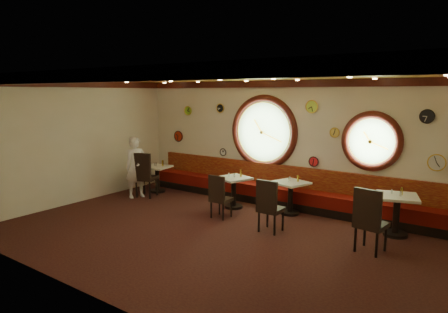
# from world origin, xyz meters

# --- Properties ---
(floor) EXTENTS (9.00, 6.00, 0.00)m
(floor) POSITION_xyz_m (0.00, 0.00, 0.00)
(floor) COLOR black
(floor) RESTS_ON ground
(ceiling) EXTENTS (9.00, 6.00, 0.02)m
(ceiling) POSITION_xyz_m (0.00, 0.00, 3.20)
(ceiling) COLOR gold
(ceiling) RESTS_ON wall_back
(wall_back) EXTENTS (9.00, 0.02, 3.20)m
(wall_back) POSITION_xyz_m (0.00, 3.00, 1.60)
(wall_back) COLOR beige
(wall_back) RESTS_ON floor
(wall_front) EXTENTS (9.00, 0.02, 3.20)m
(wall_front) POSITION_xyz_m (0.00, -3.00, 1.60)
(wall_front) COLOR beige
(wall_front) RESTS_ON floor
(wall_left) EXTENTS (0.02, 6.00, 3.20)m
(wall_left) POSITION_xyz_m (-4.50, 0.00, 1.60)
(wall_left) COLOR beige
(wall_left) RESTS_ON floor
(molding_back) EXTENTS (9.00, 0.10, 0.18)m
(molding_back) POSITION_xyz_m (0.00, 2.95, 3.11)
(molding_back) COLOR #3C100A
(molding_back) RESTS_ON wall_back
(molding_front) EXTENTS (9.00, 0.10, 0.18)m
(molding_front) POSITION_xyz_m (0.00, -2.95, 3.11)
(molding_front) COLOR #3C100A
(molding_front) RESTS_ON wall_back
(molding_left) EXTENTS (0.10, 6.00, 0.18)m
(molding_left) POSITION_xyz_m (-4.45, 0.00, 3.11)
(molding_left) COLOR #3C100A
(molding_left) RESTS_ON wall_back
(banquette_base) EXTENTS (8.00, 0.55, 0.20)m
(banquette_base) POSITION_xyz_m (0.00, 2.72, 0.10)
(banquette_base) COLOR black
(banquette_base) RESTS_ON floor
(banquette_seat) EXTENTS (8.00, 0.55, 0.30)m
(banquette_seat) POSITION_xyz_m (0.00, 2.72, 0.35)
(banquette_seat) COLOR #590B07
(banquette_seat) RESTS_ON banquette_base
(banquette_back) EXTENTS (8.00, 0.10, 0.55)m
(banquette_back) POSITION_xyz_m (0.00, 2.94, 0.75)
(banquette_back) COLOR #64070D
(banquette_back) RESTS_ON wall_back
(porthole_left_glass) EXTENTS (1.66, 0.02, 1.66)m
(porthole_left_glass) POSITION_xyz_m (-0.60, 3.00, 1.85)
(porthole_left_glass) COLOR #86BC71
(porthole_left_glass) RESTS_ON wall_back
(porthole_left_frame) EXTENTS (1.98, 0.18, 1.98)m
(porthole_left_frame) POSITION_xyz_m (-0.60, 2.98, 1.85)
(porthole_left_frame) COLOR #3C100A
(porthole_left_frame) RESTS_ON wall_back
(porthole_left_ring) EXTENTS (1.61, 0.03, 1.61)m
(porthole_left_ring) POSITION_xyz_m (-0.60, 2.95, 1.85)
(porthole_left_ring) COLOR gold
(porthole_left_ring) RESTS_ON wall_back
(porthole_right_glass) EXTENTS (1.10, 0.02, 1.10)m
(porthole_right_glass) POSITION_xyz_m (2.20, 3.00, 1.80)
(porthole_right_glass) COLOR #86BC71
(porthole_right_glass) RESTS_ON wall_back
(porthole_right_frame) EXTENTS (1.38, 0.18, 1.38)m
(porthole_right_frame) POSITION_xyz_m (2.20, 2.98, 1.80)
(porthole_right_frame) COLOR #3C100A
(porthole_right_frame) RESTS_ON wall_back
(porthole_right_ring) EXTENTS (1.09, 0.03, 1.09)m
(porthole_right_ring) POSITION_xyz_m (2.20, 2.95, 1.80)
(porthole_right_ring) COLOR gold
(porthole_right_ring) RESTS_ON wall_back
(wall_clock_0) EXTENTS (0.24, 0.03, 0.24)m
(wall_clock_0) POSITION_xyz_m (0.85, 2.96, 1.20)
(wall_clock_0) COLOR red
(wall_clock_0) RESTS_ON wall_back
(wall_clock_1) EXTENTS (0.34, 0.03, 0.34)m
(wall_clock_1) POSITION_xyz_m (3.55, 2.96, 1.45)
(wall_clock_1) COLOR silver
(wall_clock_1) RESTS_ON wall_back
(wall_clock_2) EXTENTS (0.22, 0.03, 0.22)m
(wall_clock_2) POSITION_xyz_m (1.35, 2.96, 1.95)
(wall_clock_2) COLOR gold
(wall_clock_2) RESTS_ON wall_back
(wall_clock_3) EXTENTS (0.32, 0.03, 0.32)m
(wall_clock_3) POSITION_xyz_m (-3.60, 2.96, 1.55)
(wall_clock_3) COLOR red
(wall_clock_3) RESTS_ON wall_back
(wall_clock_4) EXTENTS (0.28, 0.03, 0.28)m
(wall_clock_4) POSITION_xyz_m (3.30, 2.96, 2.40)
(wall_clock_4) COLOR black
(wall_clock_4) RESTS_ON wall_back
(wall_clock_5) EXTENTS (0.20, 0.03, 0.20)m
(wall_clock_5) POSITION_xyz_m (-1.90, 2.96, 1.20)
(wall_clock_5) COLOR white
(wall_clock_5) RESTS_ON wall_back
(wall_clock_6) EXTENTS (0.24, 0.03, 0.24)m
(wall_clock_6) POSITION_xyz_m (-2.00, 2.96, 2.45)
(wall_clock_6) COLOR black
(wall_clock_6) RESTS_ON wall_back
(wall_clock_7) EXTENTS (0.26, 0.03, 0.26)m
(wall_clock_7) POSITION_xyz_m (-3.20, 2.96, 2.35)
(wall_clock_7) COLOR #8BCF29
(wall_clock_7) RESTS_ON wall_back
(wall_clock_8) EXTENTS (0.30, 0.03, 0.30)m
(wall_clock_8) POSITION_xyz_m (0.75, 2.96, 2.55)
(wall_clock_8) COLOR #A9D442
(wall_clock_8) RESTS_ON wall_back
(table_a) EXTENTS (0.81, 0.81, 0.77)m
(table_a) POSITION_xyz_m (-3.55, 1.94, 0.48)
(table_a) COLOR black
(table_a) RESTS_ON floor
(table_b) EXTENTS (0.92, 0.92, 0.79)m
(table_b) POSITION_xyz_m (-0.81, 1.87, 0.50)
(table_b) COLOR black
(table_b) RESTS_ON floor
(table_c) EXTENTS (0.91, 0.91, 0.79)m
(table_c) POSITION_xyz_m (0.59, 2.22, 0.50)
(table_c) COLOR black
(table_c) RESTS_ON floor
(table_d) EXTENTS (0.96, 0.96, 0.85)m
(table_d) POSITION_xyz_m (3.00, 2.12, 0.54)
(table_d) COLOR black
(table_d) RESTS_ON floor
(chair_a) EXTENTS (0.65, 0.65, 0.78)m
(chair_a) POSITION_xyz_m (-3.39, 1.28, 0.72)
(chair_a) COLOR black
(chair_a) RESTS_ON floor
(chair_b) EXTENTS (0.44, 0.44, 0.63)m
(chair_b) POSITION_xyz_m (-0.60, 0.95, 0.59)
(chair_b) COLOR black
(chair_b) RESTS_ON floor
(chair_c) EXTENTS (0.47, 0.47, 0.70)m
(chair_c) POSITION_xyz_m (0.80, 0.79, 0.64)
(chair_c) COLOR black
(chair_c) RESTS_ON floor
(chair_d) EXTENTS (0.57, 0.57, 0.75)m
(chair_d) POSITION_xyz_m (2.80, 0.88, 0.69)
(chair_d) COLOR black
(chair_d) RESTS_ON floor
(condiment_a_salt) EXTENTS (0.03, 0.03, 0.09)m
(condiment_a_salt) POSITION_xyz_m (-3.65, 1.94, 0.81)
(condiment_a_salt) COLOR silver
(condiment_a_salt) RESTS_ON table_a
(condiment_b_salt) EXTENTS (0.03, 0.03, 0.10)m
(condiment_b_salt) POSITION_xyz_m (-0.95, 1.86, 0.84)
(condiment_b_salt) COLOR silver
(condiment_b_salt) RESTS_ON table_b
(condiment_c_salt) EXTENTS (0.04, 0.04, 0.11)m
(condiment_c_salt) POSITION_xyz_m (0.53, 2.29, 0.85)
(condiment_c_salt) COLOR silver
(condiment_c_salt) RESTS_ON table_c
(condiment_d_salt) EXTENTS (0.03, 0.03, 0.09)m
(condiment_d_salt) POSITION_xyz_m (2.87, 2.19, 0.89)
(condiment_d_salt) COLOR silver
(condiment_d_salt) RESTS_ON table_d
(condiment_a_pepper) EXTENTS (0.04, 0.04, 0.10)m
(condiment_a_pepper) POSITION_xyz_m (-3.57, 1.93, 0.82)
(condiment_a_pepper) COLOR silver
(condiment_a_pepper) RESTS_ON table_a
(condiment_b_pepper) EXTENTS (0.04, 0.04, 0.11)m
(condiment_b_pepper) POSITION_xyz_m (-0.78, 1.86, 0.85)
(condiment_b_pepper) COLOR silver
(condiment_b_pepper) RESTS_ON table_b
(condiment_c_pepper) EXTENTS (0.04, 0.04, 0.10)m
(condiment_c_pepper) POSITION_xyz_m (0.57, 2.15, 0.84)
(condiment_c_pepper) COLOR silver
(condiment_c_pepper) RESTS_ON table_c
(condiment_d_pepper) EXTENTS (0.04, 0.04, 0.11)m
(condiment_d_pepper) POSITION_xyz_m (3.07, 2.07, 0.90)
(condiment_d_pepper) COLOR silver
(condiment_d_pepper) RESTS_ON table_d
(condiment_a_bottle) EXTENTS (0.05, 0.05, 0.17)m
(condiment_a_bottle) POSITION_xyz_m (-3.43, 2.06, 0.85)
(condiment_a_bottle) COLOR gold
(condiment_a_bottle) RESTS_ON table_a
(condiment_b_bottle) EXTENTS (0.06, 0.06, 0.18)m
(condiment_b_bottle) POSITION_xyz_m (-0.69, 2.01, 0.88)
(condiment_b_bottle) COLOR gold
(condiment_b_bottle) RESTS_ON table_b
(condiment_c_bottle) EXTENTS (0.05, 0.05, 0.16)m
(condiment_c_bottle) POSITION_xyz_m (0.73, 2.33, 0.87)
(condiment_c_bottle) COLOR gold
(condiment_c_bottle) RESTS_ON table_c
(condiment_d_bottle) EXTENTS (0.05, 0.05, 0.16)m
(condiment_d_bottle) POSITION_xyz_m (3.06, 2.18, 0.93)
(condiment_d_bottle) COLOR gold
(condiment_d_bottle) RESTS_ON table_d
(waiter) EXTENTS (0.61, 0.73, 1.70)m
(waiter) POSITION_xyz_m (-3.59, 1.18, 0.85)
(waiter) COLOR white
(waiter) RESTS_ON floor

